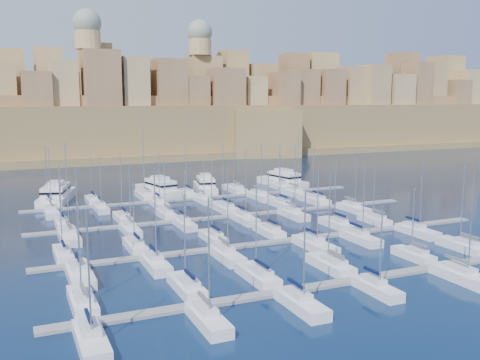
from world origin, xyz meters
name	(u,v)px	position (x,y,z in m)	size (l,w,h in m)	color
ground	(255,227)	(0.00, 0.00, 0.00)	(600.00, 600.00, 0.00)	#050D32
pontoon_near	(361,279)	(0.00, -34.00, 0.20)	(84.00, 2.00, 0.40)	slate
pontoon_mid_near	(284,241)	(0.00, -12.00, 0.20)	(84.00, 2.00, 0.40)	slate
pontoon_mid_far	(235,216)	(0.00, 10.00, 0.20)	(84.00, 2.00, 0.40)	slate
pontoon_far	(201,198)	(0.00, 32.00, 0.20)	(84.00, 2.00, 0.40)	slate
sailboat_0	(82,301)	(-36.25, -28.49, 0.74)	(2.78, 9.25, 13.04)	white
sailboat_1	(187,286)	(-23.21, -28.52, 0.74)	(2.76, 9.19, 13.04)	white
sailboat_2	(258,275)	(-12.96, -28.34, 0.76)	(2.87, 9.55, 15.42)	white
sailboat_3	(330,265)	(-1.21, -28.30, 0.76)	(2.89, 9.63, 14.87)	white
sailboat_4	(414,255)	(13.47, -29.16, 0.71)	(2.37, 7.90, 11.54)	white
sailboat_5	(463,246)	(24.35, -28.43, 0.75)	(2.81, 9.37, 14.63)	white
sailboat_6	(91,340)	(-36.83, -39.50, 0.75)	(2.77, 9.24, 14.46)	white
sailboat_7	(208,319)	(-24.28, -39.31, 0.75)	(2.65, 8.85, 14.64)	white
sailboat_8	(301,303)	(-12.61, -39.48, 0.75)	(2.75, 9.18, 14.61)	white
sailboat_9	(377,288)	(-1.11, -38.87, 0.72)	(2.38, 7.95, 11.92)	white
sailboat_10	(464,276)	(12.54, -40.04, 0.77)	(3.10, 10.33, 15.50)	white
sailboat_12	(63,254)	(-36.41, -6.86, 0.74)	(2.55, 8.50, 14.40)	white
sailboat_13	(135,246)	(-25.04, -6.79, 0.72)	(2.59, 8.64, 11.61)	white
sailboat_14	(213,237)	(-11.33, -6.83, 0.75)	(2.57, 8.56, 14.59)	white
sailboat_15	(269,231)	(-0.33, -6.69, 0.75)	(2.65, 8.84, 14.48)	white
sailboat_16	(336,224)	(14.20, -6.65, 0.73)	(2.68, 8.94, 12.80)	white
sailboat_17	(375,220)	(23.17, -6.95, 0.72)	(2.50, 8.32, 11.93)	white
sailboat_18	(80,274)	(-35.31, -18.14, 0.77)	(3.16, 10.53, 15.83)	white
sailboat_19	(155,263)	(-24.44, -17.49, 0.76)	(2.76, 9.20, 15.33)	white
sailboat_20	(226,255)	(-13.22, -17.60, 0.76)	(2.83, 9.43, 15.27)	white
sailboat_21	(315,245)	(2.40, -18.09, 0.75)	(3.13, 10.44, 13.56)	white
sailboat_22	(360,238)	(12.03, -17.46, 0.74)	(2.75, 9.15, 13.91)	white
sailboat_23	(417,231)	(24.52, -17.57, 0.75)	(2.81, 9.38, 14.21)	white
sailboat_24	(62,223)	(-34.50, 14.87, 0.73)	(2.39, 7.96, 13.01)	white
sailboat_25	(123,218)	(-22.68, 15.21, 0.74)	(2.59, 8.64, 14.20)	white
sailboat_26	(166,214)	(-13.65, 15.13, 0.73)	(2.54, 8.47, 12.66)	white
sailboat_27	(224,208)	(-0.07, 16.03, 0.77)	(3.09, 10.31, 15.52)	white
sailboat_28	(281,204)	(13.73, 15.25, 0.73)	(2.62, 8.73, 13.03)	white
sailboat_29	(314,200)	(23.24, 16.13, 0.76)	(3.15, 10.50, 14.56)	white
sailboat_30	(69,236)	(-34.38, 3.83, 0.79)	(3.18, 10.59, 17.67)	white
sailboat_31	(130,229)	(-23.41, 4.68, 0.74)	(2.66, 8.86, 13.50)	white
sailboat_32	(185,224)	(-12.79, 4.94, 0.72)	(2.50, 8.33, 11.52)	white
sailboat_33	(245,219)	(-0.30, 4.45, 0.75)	(2.80, 9.33, 15.05)	white
sailboat_34	(293,214)	(10.91, 4.39, 0.76)	(2.83, 9.44, 15.42)	white
sailboat_35	(353,208)	(26.06, 4.34, 0.75)	(2.87, 9.56, 14.03)	white
sailboat_36	(48,203)	(-35.52, 37.15, 0.74)	(2.56, 8.52, 14.32)	white
sailboat_37	(92,200)	(-25.53, 37.18, 0.73)	(2.57, 8.58, 13.02)	white
sailboat_38	(145,195)	(-12.46, 38.23, 0.78)	(3.22, 10.72, 17.33)	white
sailboat_39	(187,193)	(-1.82, 37.19, 0.74)	(2.58, 8.61, 13.48)	white
sailboat_40	(235,189)	(11.87, 38.17, 0.76)	(3.18, 10.59, 14.10)	white
sailboat_41	(280,187)	(25.07, 37.04, 0.73)	(2.49, 8.29, 12.89)	white
sailboat_42	(51,212)	(-35.59, 26.58, 0.75)	(2.72, 9.06, 15.10)	white
sailboat_43	(101,208)	(-25.15, 26.90, 0.73)	(2.52, 8.41, 12.70)	white
sailboat_44	(159,204)	(-12.03, 26.76, 0.74)	(2.61, 8.70, 13.42)	white
sailboat_45	(203,200)	(-0.98, 27.25, 0.71)	(2.31, 7.70, 11.72)	white
sailboat_46	(260,196)	(13.48, 25.81, 0.76)	(3.19, 10.64, 14.71)	white
sailboat_47	(296,193)	(23.66, 25.69, 0.78)	(3.27, 10.89, 17.03)	white
motor_yacht_a	(56,194)	(-33.12, 43.11, 1.73)	(11.17, 20.86, 5.25)	white
motor_yacht_b	(159,188)	(-7.80, 41.93, 1.73)	(8.89, 18.26, 5.25)	white
motor_yacht_c	(205,186)	(4.58, 41.12, 1.73)	(8.10, 16.50, 5.25)	white
motor_yacht_d	(283,180)	(28.37, 41.88, 1.73)	(8.75, 18.15, 5.25)	white
fortified_city	(109,121)	(-0.19, 155.26, 14.74)	(460.00, 108.95, 59.52)	brown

